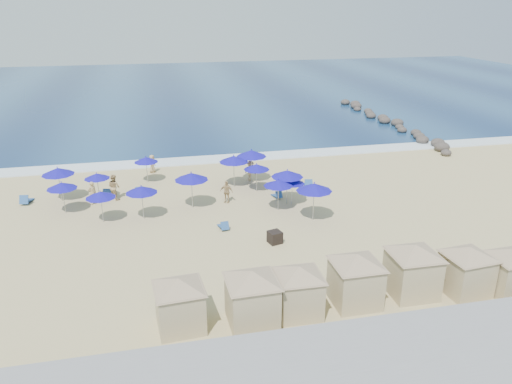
{
  "coord_description": "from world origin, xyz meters",
  "views": [
    {
      "loc": [
        -4.07,
        -28.27,
        13.56
      ],
      "look_at": [
        2.95,
        3.0,
        1.35
      ],
      "focal_mm": 35.0,
      "sensor_mm": 36.0,
      "label": 1
    }
  ],
  "objects_px": {
    "cabana_6": "(510,265)",
    "beachgoer_2": "(226,192)",
    "cabana_0": "(179,297)",
    "beachgoer_4": "(152,164)",
    "cabana_2": "(299,284)",
    "umbrella_12": "(292,181)",
    "umbrella_5": "(141,190)",
    "umbrella_3": "(100,195)",
    "umbrella_13": "(234,159)",
    "cabana_4": "(413,263)",
    "umbrella_2": "(97,176)",
    "umbrella_10": "(287,174)",
    "cabana_5": "(467,264)",
    "beachgoer_3": "(250,171)",
    "umbrella_9": "(251,153)",
    "umbrella_4": "(146,160)",
    "trash_bin": "(275,237)",
    "cabana_1": "(252,290)",
    "umbrella_1": "(62,186)",
    "cabana_3": "(356,272)",
    "umbrella_7": "(257,167)",
    "beachgoer_1": "(114,187)",
    "umbrella_11": "(314,187)",
    "beachgoer_0": "(92,193)",
    "umbrella_0": "(58,171)",
    "umbrella_6": "(191,176)",
    "rock_jetty": "(389,122)",
    "umbrella_8": "(278,183)"
  },
  "relations": [
    {
      "from": "cabana_3",
      "to": "umbrella_13",
      "type": "distance_m",
      "value": 17.5
    },
    {
      "from": "trash_bin",
      "to": "cabana_1",
      "type": "height_order",
      "value": "cabana_1"
    },
    {
      "from": "cabana_0",
      "to": "umbrella_1",
      "type": "xyz_separation_m",
      "value": [
        -6.71,
        14.73,
        0.44
      ]
    },
    {
      "from": "cabana_5",
      "to": "cabana_2",
      "type": "bearing_deg",
      "value": 179.47
    },
    {
      "from": "cabana_5",
      "to": "beachgoer_3",
      "type": "height_order",
      "value": "cabana_5"
    },
    {
      "from": "umbrella_9",
      "to": "beachgoer_3",
      "type": "bearing_deg",
      "value": 94.54
    },
    {
      "from": "rock_jetty",
      "to": "umbrella_10",
      "type": "distance_m",
      "value": 28.25
    },
    {
      "from": "umbrella_9",
      "to": "beachgoer_2",
      "type": "bearing_deg",
      "value": -124.32
    },
    {
      "from": "umbrella_6",
      "to": "umbrella_13",
      "type": "distance_m",
      "value": 5.12
    },
    {
      "from": "umbrella_8",
      "to": "umbrella_1",
      "type": "bearing_deg",
      "value": 169.35
    },
    {
      "from": "umbrella_2",
      "to": "umbrella_10",
      "type": "relative_size",
      "value": 0.8
    },
    {
      "from": "cabana_5",
      "to": "umbrella_3",
      "type": "xyz_separation_m",
      "value": [
        -18.07,
        12.79,
        0.35
      ]
    },
    {
      "from": "umbrella_7",
      "to": "beachgoer_1",
      "type": "height_order",
      "value": "umbrella_7"
    },
    {
      "from": "cabana_3",
      "to": "umbrella_0",
      "type": "bearing_deg",
      "value": 132.34
    },
    {
      "from": "umbrella_2",
      "to": "beachgoer_4",
      "type": "relative_size",
      "value": 1.35
    },
    {
      "from": "trash_bin",
      "to": "beachgoer_4",
      "type": "height_order",
      "value": "beachgoer_4"
    },
    {
      "from": "rock_jetty",
      "to": "umbrella_8",
      "type": "relative_size",
      "value": 11.47
    },
    {
      "from": "cabana_5",
      "to": "umbrella_6",
      "type": "xyz_separation_m",
      "value": [
        -12.06,
        13.97,
        0.74
      ]
    },
    {
      "from": "cabana_5",
      "to": "umbrella_5",
      "type": "xyz_separation_m",
      "value": [
        -15.46,
        12.76,
        0.5
      ]
    },
    {
      "from": "umbrella_0",
      "to": "umbrella_4",
      "type": "relative_size",
      "value": 1.2
    },
    {
      "from": "cabana_2",
      "to": "umbrella_12",
      "type": "xyz_separation_m",
      "value": [
        3.54,
        12.94,
        0.22
      ]
    },
    {
      "from": "cabana_0",
      "to": "umbrella_0",
      "type": "relative_size",
      "value": 1.66
    },
    {
      "from": "umbrella_2",
      "to": "umbrella_4",
      "type": "height_order",
      "value": "umbrella_4"
    },
    {
      "from": "cabana_0",
      "to": "beachgoer_3",
      "type": "distance_m",
      "value": 19.84
    },
    {
      "from": "trash_bin",
      "to": "beachgoer_1",
      "type": "relative_size",
      "value": 0.39
    },
    {
      "from": "umbrella_0",
      "to": "beachgoer_2",
      "type": "relative_size",
      "value": 1.6
    },
    {
      "from": "cabana_6",
      "to": "beachgoer_2",
      "type": "bearing_deg",
      "value": 128.13
    },
    {
      "from": "umbrella_1",
      "to": "beachgoer_4",
      "type": "distance_m",
      "value": 9.84
    },
    {
      "from": "umbrella_10",
      "to": "beachgoer_4",
      "type": "height_order",
      "value": "umbrella_10"
    },
    {
      "from": "umbrella_9",
      "to": "umbrella_10",
      "type": "height_order",
      "value": "umbrella_9"
    },
    {
      "from": "trash_bin",
      "to": "umbrella_6",
      "type": "relative_size",
      "value": 0.28
    },
    {
      "from": "cabana_1",
      "to": "cabana_6",
      "type": "height_order",
      "value": "cabana_1"
    },
    {
      "from": "beachgoer_2",
      "to": "umbrella_11",
      "type": "bearing_deg",
      "value": -14.24
    },
    {
      "from": "umbrella_6",
      "to": "umbrella_9",
      "type": "height_order",
      "value": "umbrella_9"
    },
    {
      "from": "umbrella_3",
      "to": "umbrella_13",
      "type": "bearing_deg",
      "value": 26.39
    },
    {
      "from": "cabana_0",
      "to": "umbrella_1",
      "type": "distance_m",
      "value": 16.19
    },
    {
      "from": "cabana_0",
      "to": "umbrella_10",
      "type": "relative_size",
      "value": 1.66
    },
    {
      "from": "umbrella_3",
      "to": "beachgoer_3",
      "type": "bearing_deg",
      "value": 27.78
    },
    {
      "from": "cabana_0",
      "to": "beachgoer_4",
      "type": "distance_m",
      "value": 22.35
    },
    {
      "from": "umbrella_5",
      "to": "beachgoer_4",
      "type": "xyz_separation_m",
      "value": [
        0.88,
        9.76,
        -1.3
      ]
    },
    {
      "from": "umbrella_10",
      "to": "cabana_4",
      "type": "bearing_deg",
      "value": -78.0
    },
    {
      "from": "rock_jetty",
      "to": "cabana_4",
      "type": "distance_m",
      "value": 37.52
    },
    {
      "from": "cabana_5",
      "to": "cabana_0",
      "type": "bearing_deg",
      "value": 179.25
    },
    {
      "from": "cabana_6",
      "to": "cabana_0",
      "type": "bearing_deg",
      "value": 177.83
    },
    {
      "from": "cabana_1",
      "to": "umbrella_8",
      "type": "distance_m",
      "value": 13.17
    },
    {
      "from": "cabana_2",
      "to": "umbrella_0",
      "type": "relative_size",
      "value": 1.65
    },
    {
      "from": "cabana_1",
      "to": "beachgoer_0",
      "type": "distance_m",
      "value": 18.26
    },
    {
      "from": "cabana_4",
      "to": "umbrella_2",
      "type": "relative_size",
      "value": 2.26
    },
    {
      "from": "umbrella_5",
      "to": "umbrella_11",
      "type": "height_order",
      "value": "umbrella_11"
    },
    {
      "from": "trash_bin",
      "to": "beachgoer_0",
      "type": "relative_size",
      "value": 0.43
    }
  ]
}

